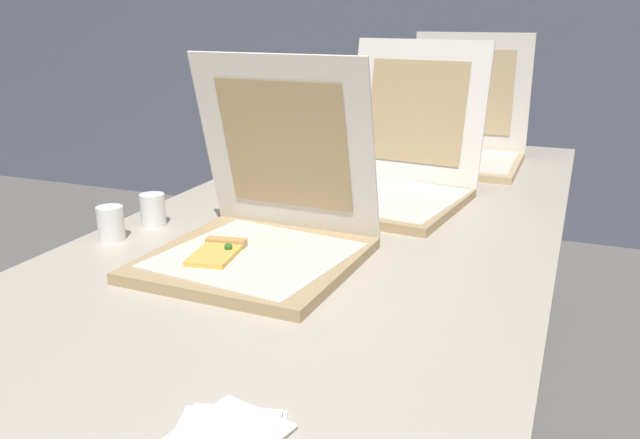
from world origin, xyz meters
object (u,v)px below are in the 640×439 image
cup_white_near_left (111,223)px  napkin_pile (227,436)px  cup_white_near_center (153,210)px  cup_white_far (319,166)px  table (339,239)px  pizza_box_back (460,146)px  pizza_box_middle (389,179)px  cup_white_mid (244,192)px  pizza_box_front (260,233)px

cup_white_near_left → napkin_pile: size_ratio=0.46×
cup_white_near_center → cup_white_far: same height
table → cup_white_near_center: size_ratio=30.51×
pizza_box_back → cup_white_near_left: size_ratio=5.51×
cup_white_near_left → napkin_pile: bearing=-42.1°
table → pizza_box_back: (0.14, 0.74, 0.10)m
cup_white_far → pizza_box_middle: bearing=-31.2°
table → cup_white_near_center: bearing=-155.8°
table → napkin_pile: (0.17, -0.82, 0.05)m
cup_white_near_left → napkin_pile: (0.58, -0.53, -0.03)m
pizza_box_middle → pizza_box_back: bearing=87.1°
cup_white_near_left → cup_white_mid: bearing=66.5°
cup_white_mid → napkin_pile: size_ratio=0.46×
pizza_box_front → cup_white_mid: size_ratio=5.44×
pizza_box_front → cup_white_far: bearing=104.4°
pizza_box_middle → cup_white_far: (-0.26, 0.16, -0.02)m
cup_white_near_center → napkin_pile: size_ratio=0.46×
cup_white_near_center → cup_white_mid: (0.12, 0.22, 0.00)m
cup_white_far → cup_white_near_center: bearing=-108.1°
pizza_box_front → pizza_box_middle: 0.53m
napkin_pile → cup_white_near_left: bearing=137.9°
napkin_pile → pizza_box_back: bearing=90.7°
cup_white_near_left → napkin_pile: cup_white_near_left is taller
table → cup_white_near_left: bearing=-144.7°
cup_white_near_center → cup_white_far: size_ratio=1.00×
table → cup_white_far: size_ratio=30.51×
pizza_box_back → cup_white_mid: (-0.42, -0.70, -0.02)m
pizza_box_front → cup_white_near_left: 0.36m
pizza_box_middle → pizza_box_front: bearing=-95.6°
pizza_box_front → cup_white_far: pizza_box_front is taller
pizza_box_middle → cup_white_near_center: size_ratio=6.86×
cup_white_mid → pizza_box_middle: bearing=30.4°
cup_white_mid → napkin_pile: (0.44, -0.86, -0.03)m
cup_white_near_left → cup_white_near_center: same height
cup_white_far → pizza_box_back: bearing=45.2°
pizza_box_middle → cup_white_mid: pizza_box_middle is taller
cup_white_near_left → cup_white_near_center: size_ratio=1.00×
table → cup_white_near_left: cup_white_near_left is taller
table → napkin_pile: napkin_pile is taller
cup_white_near_left → cup_white_near_center: 0.12m
pizza_box_back → cup_white_near_center: 1.07m
cup_white_near_left → pizza_box_middle: bearing=48.2°
pizza_box_back → pizza_box_middle: bearing=-99.8°
pizza_box_front → pizza_box_back: 1.05m
cup_white_far → napkin_pile: (0.37, -1.21, -0.03)m
cup_white_far → napkin_pile: 1.27m
table → cup_white_near_left: 0.52m
cup_white_near_left → cup_white_mid: 0.37m
pizza_box_front → pizza_box_back: bearing=80.8°
pizza_box_front → cup_white_far: size_ratio=5.44×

